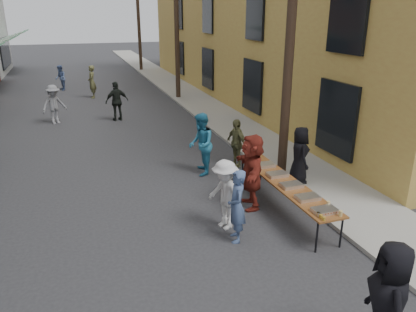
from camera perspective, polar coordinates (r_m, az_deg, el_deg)
ground at (r=8.42m, az=-6.48°, el=-13.80°), size 120.00×120.00×0.00m
sidewalk at (r=23.26m, az=-2.50°, el=8.32°), size 2.20×60.00×0.10m
building_ochre at (r=24.34m, az=12.88°, el=20.11°), size 10.00×28.00×10.00m
utility_pole_near at (r=11.41m, az=11.68°, el=18.67°), size 0.26×0.26×9.00m
utility_pole_mid at (r=22.62m, az=-4.48°, el=19.31°), size 0.26×0.26×9.00m
utility_pole_far at (r=34.37m, az=-9.80°, el=19.21°), size 0.26×0.26×9.00m
serving_table at (r=9.97m, az=10.76°, el=-3.79°), size 0.70×4.00×0.75m
catering_tray_sausage at (r=8.69m, az=16.09°, el=-7.36°), size 0.50×0.33×0.08m
catering_tray_foil_b at (r=9.17m, az=13.82°, el=-5.67°), size 0.50×0.33×0.08m
catering_tray_buns at (r=9.70m, az=11.65°, el=-4.03°), size 0.50×0.33×0.08m
catering_tray_foil_d at (r=10.26m, az=9.71°, el=-2.57°), size 0.50×0.33×0.08m
catering_tray_buns_end at (r=10.84m, az=7.98°, el=-1.25°), size 0.50×0.33×0.08m
condiment_jar_a at (r=8.35m, az=15.99°, el=-8.49°), size 0.07×0.07×0.08m
condiment_jar_b at (r=8.43m, az=15.61°, el=-8.19°), size 0.07×0.07×0.08m
condiment_jar_c at (r=8.50m, az=15.24°, el=-7.91°), size 0.07×0.07×0.08m
cup_stack at (r=8.61m, az=18.15°, el=-7.69°), size 0.08×0.08×0.12m
guest_front_a at (r=6.28m, az=23.99°, el=-18.46°), size 0.89×1.06×1.84m
guest_front_b at (r=8.53m, az=4.06°, el=-7.06°), size 0.50×0.65×1.59m
guest_front_c at (r=11.94m, az=-1.00°, el=1.65°), size 0.92×1.06×1.86m
guest_front_d at (r=8.99m, az=2.41°, el=-5.47°), size 0.88×1.17×1.62m
guest_front_e at (r=12.62m, az=3.98°, el=1.82°), size 0.57×0.96×1.53m
guest_queue_back at (r=9.96m, az=6.18°, el=-2.14°), size 0.98×1.83×1.89m
server at (r=11.44m, az=12.76°, el=0.15°), size 0.65×0.86×1.59m
passerby_left at (r=18.81m, az=-20.84°, el=6.79°), size 1.25×1.05×1.68m
passerby_mid at (r=18.53m, az=-12.68°, el=7.52°), size 1.09×0.62×1.74m
passerby_right at (r=23.96m, az=-16.02°, el=10.00°), size 0.44×0.67×1.81m
passerby_far at (r=26.96m, az=-20.03°, el=10.29°), size 0.69×0.83×1.53m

